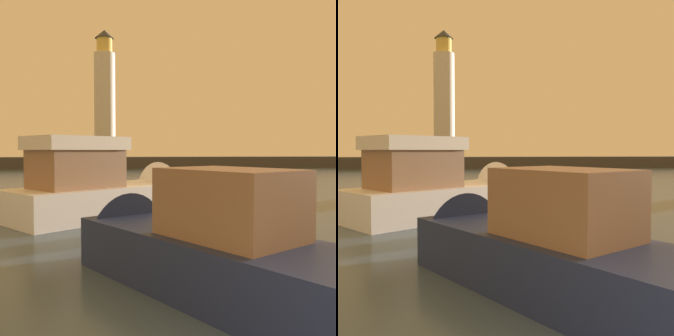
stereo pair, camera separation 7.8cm
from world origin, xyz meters
TOP-DOWN VIEW (x-y plane):
  - ground_plane at (0.00, 27.27)m, footprint 220.00×220.00m
  - breakwater at (0.00, 54.53)m, footprint 85.09×4.09m
  - lighthouse at (-0.94, 54.53)m, footprint 2.84×2.84m
  - motorboat_1 at (0.63, 5.84)m, footprint 5.31×7.19m
  - motorboat_2 at (0.13, 14.25)m, footprint 8.72×7.59m
  - mooring_buoy at (-4.18, 20.27)m, footprint 0.88×0.88m

SIDE VIEW (x-z plane):
  - ground_plane at x=0.00m, z-range 0.00..0.00m
  - mooring_buoy at x=-4.18m, z-range 0.00..0.88m
  - motorboat_1 at x=0.63m, z-range -0.56..1.97m
  - breakwater at x=0.00m, z-range 0.00..1.56m
  - motorboat_2 at x=0.13m, z-range -0.91..2.72m
  - lighthouse at x=-0.94m, z-range 1.10..18.33m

